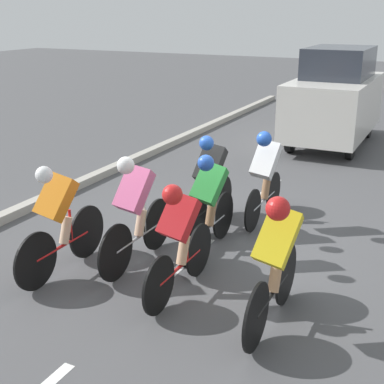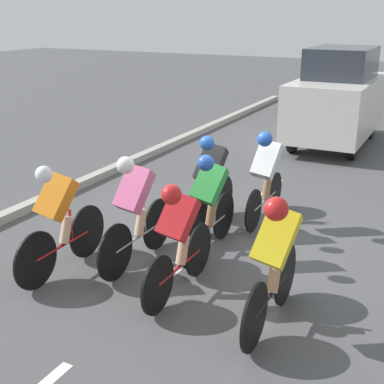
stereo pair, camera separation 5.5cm
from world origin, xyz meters
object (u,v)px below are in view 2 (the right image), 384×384
Objects in this scene: cyclist_orange at (59,217)px; cyclist_pink at (135,209)px; cyclist_green at (209,201)px; cyclist_white at (266,174)px; cyclist_yellow at (274,258)px; cyclist_black at (211,180)px; cyclist_red at (178,236)px; support_car at (338,98)px.

cyclist_orange is 0.98× the size of cyclist_pink.
cyclist_orange is 1.93m from cyclist_green.
cyclist_orange is 3.23m from cyclist_white.
cyclist_yellow is 2.72m from cyclist_black.
cyclist_black is 0.95× the size of cyclist_green.
cyclist_red is at bearing -8.04° from cyclist_yellow.
cyclist_white is at bearing -114.24° from cyclist_pink.
cyclist_yellow is 2.11m from cyclist_pink.
cyclist_red is 1.57m from cyclist_orange.
cyclist_white is (-0.29, -1.41, 0.04)m from cyclist_green.
cyclist_pink is (2.02, -0.61, -0.02)m from cyclist_yellow.
cyclist_white is at bearing -92.55° from cyclist_red.
cyclist_white is (-0.63, -0.62, 0.01)m from cyclist_black.
cyclist_red is at bearing 87.45° from cyclist_white.
cyclist_green is 7.02m from support_car.
support_car is at bearing -95.84° from cyclist_pink.
cyclist_white reaches higher than cyclist_green.
cyclist_red is 0.44× the size of support_car.
cyclist_red is 0.96m from cyclist_pink.
cyclist_pink is (0.34, 1.52, 0.01)m from cyclist_black.
cyclist_green is at bearing 89.03° from support_car.
cyclist_white is (-0.97, -2.15, 0.01)m from cyclist_pink.
cyclist_green is (-0.34, 0.78, -0.03)m from cyclist_black.
support_car is at bearing -90.97° from cyclist_green.
cyclist_white is 0.43× the size of support_car.
cyclist_white is at bearing -121.29° from cyclist_orange.
cyclist_yellow is at bearing 135.02° from cyclist_green.
support_car is at bearing -88.22° from cyclist_white.
cyclist_pink reaches higher than cyclist_black.
support_car is at bearing -81.62° from cyclist_yellow.
cyclist_white reaches higher than cyclist_orange.
cyclist_black is at bearing 44.76° from cyclist_white.
cyclist_pink reaches higher than cyclist_red.
cyclist_red is 0.99× the size of cyclist_orange.
cyclist_white reaches higher than cyclist_red.
cyclist_yellow reaches higher than cyclist_red.
cyclist_yellow reaches higher than cyclist_pink.
cyclist_red is 1.20m from cyclist_green.
cyclist_orange is 1.00× the size of cyclist_yellow.
support_car is (-0.79, -7.75, 0.36)m from cyclist_pink.
cyclist_yellow is at bearing -179.96° from cyclist_orange.
cyclist_yellow is 1.03× the size of cyclist_black.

